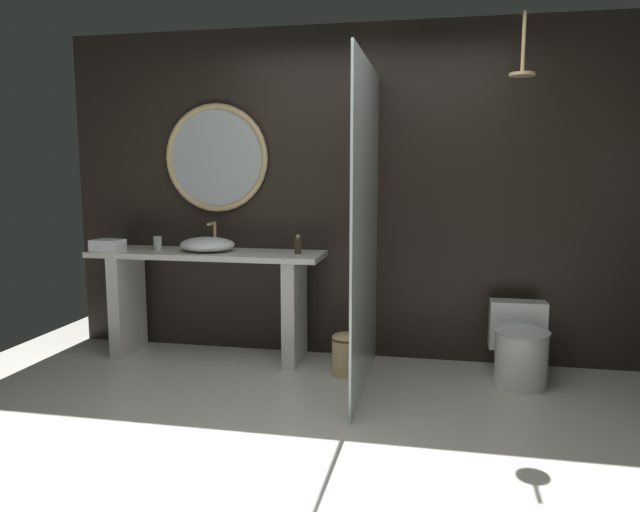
{
  "coord_description": "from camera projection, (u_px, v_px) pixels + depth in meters",
  "views": [
    {
      "loc": [
        0.65,
        -2.81,
        1.48
      ],
      "look_at": [
        -0.07,
        0.77,
        0.96
      ],
      "focal_mm": 33.43,
      "sensor_mm": 36.0,
      "label": 1
    }
  ],
  "objects": [
    {
      "name": "shower_glass_panel",
      "position": [
        366.0,
        229.0,
        4.02
      ],
      "size": [
        0.02,
        1.36,
        2.2
      ],
      "primitive_type": "cube",
      "color": "silver",
      "rests_on": "ground_plane"
    },
    {
      "name": "vanity_counter",
      "position": [
        208.0,
        288.0,
        4.73
      ],
      "size": [
        1.85,
        0.52,
        0.86
      ],
      "color": "silver",
      "rests_on": "ground_plane"
    },
    {
      "name": "rain_shower_head",
      "position": [
        523.0,
        65.0,
        3.85
      ],
      "size": [
        0.17,
        0.17,
        0.41
      ],
      "color": "#D6B77F"
    },
    {
      "name": "tumbler_cup",
      "position": [
        158.0,
        243.0,
        4.78
      ],
      "size": [
        0.07,
        0.07,
        0.11
      ],
      "primitive_type": "cylinder",
      "color": "silver",
      "rests_on": "vanity_counter"
    },
    {
      "name": "round_wall_mirror",
      "position": [
        216.0,
        158.0,
        4.82
      ],
      "size": [
        0.87,
        0.05,
        0.87
      ],
      "color": "#D6B77F"
    },
    {
      "name": "ground_plane",
      "position": [
        304.0,
        461.0,
        3.06
      ],
      "size": [
        5.76,
        5.76,
        0.0
      ],
      "primitive_type": "plane",
      "color": "silver"
    },
    {
      "name": "back_wall_panel",
      "position": [
        357.0,
        194.0,
        4.73
      ],
      "size": [
        4.8,
        0.1,
        2.6
      ],
      "primitive_type": "cube",
      "color": "black",
      "rests_on": "ground_plane"
    },
    {
      "name": "waste_bin",
      "position": [
        346.0,
        354.0,
        4.35
      ],
      "size": [
        0.2,
        0.2,
        0.32
      ],
      "color": "#D6B77F",
      "rests_on": "ground_plane"
    },
    {
      "name": "folded_hand_towel",
      "position": [
        108.0,
        246.0,
        4.68
      ],
      "size": [
        0.24,
        0.2,
        0.09
      ],
      "primitive_type": "cube",
      "rotation": [
        0.0,
        0.0,
        -0.07
      ],
      "color": "white",
      "rests_on": "vanity_counter"
    },
    {
      "name": "toilet",
      "position": [
        520.0,
        347.0,
        4.19
      ],
      "size": [
        0.4,
        0.55,
        0.55
      ],
      "color": "white",
      "rests_on": "ground_plane"
    },
    {
      "name": "soap_dispenser",
      "position": [
        298.0,
        245.0,
        4.54
      ],
      "size": [
        0.05,
        0.05,
        0.15
      ],
      "color": "#3D3323",
      "rests_on": "vanity_counter"
    },
    {
      "name": "vessel_sink",
      "position": [
        207.0,
        244.0,
        4.65
      ],
      "size": [
        0.43,
        0.36,
        0.22
      ],
      "color": "white",
      "rests_on": "vanity_counter"
    }
  ]
}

